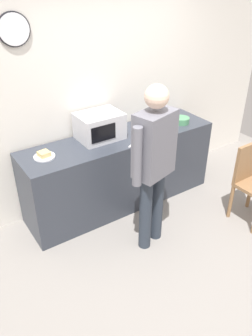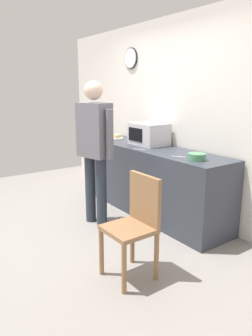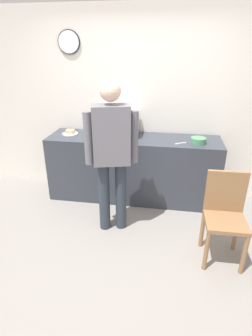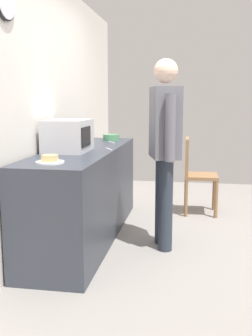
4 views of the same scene
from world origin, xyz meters
The scene contains 10 objects.
ground_plane centered at (0.00, 0.00, 0.00)m, with size 6.00×6.00×0.00m, color gray.
back_wall centered at (0.00, 1.60, 1.30)m, with size 5.40×0.13×2.60m.
kitchen_counter centered at (0.04, 1.22, 0.46)m, with size 2.39×0.62×0.92m, color #333842.
microwave centered at (-0.17, 1.32, 1.07)m, with size 0.50×0.39×0.30m.
sandwich_plate centered at (-0.88, 1.24, 0.94)m, with size 0.22×0.22×0.07m.
salad_bowl centered at (0.90, 1.13, 0.95)m, with size 0.20×0.20×0.07m, color #4C8E60.
fork_utensil centered at (0.68, 1.08, 0.92)m, with size 0.17×0.02×0.01m, color silver.
spoon_utensil centered at (0.04, 0.98, 0.92)m, with size 0.17×0.02×0.01m, color silver.
person_standing centered at (-0.10, 0.41, 1.03)m, with size 0.57×0.33×1.77m.
wooden_chair centered at (1.13, 0.12, 0.52)m, with size 0.41×0.41×0.94m.
Camera 2 is at (3.26, -1.47, 1.68)m, focal length 34.16 mm.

